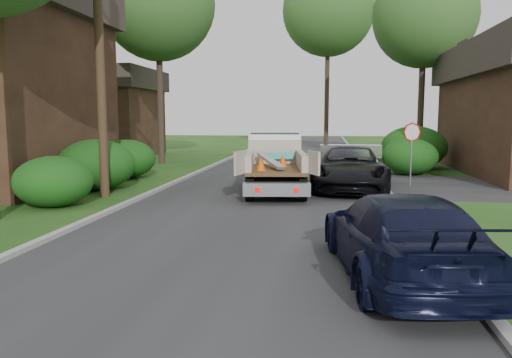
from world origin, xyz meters
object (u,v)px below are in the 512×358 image
object	(u,v)px
tree_right_far	(425,16)
black_pickup	(351,168)
utility_pole	(100,40)
tree_center_far	(328,10)
stop_sign	(412,141)
flatbed_truck	(275,159)
tree_left_far	(158,4)
navy_suv	(400,236)
house_left_far	(100,111)

from	to	relation	value
tree_right_far	black_pickup	bearing A→B (deg)	-110.98
utility_pole	tree_center_far	world-z (taller)	tree_center_far
stop_sign	tree_right_far	distance (m)	13.08
flatbed_truck	stop_sign	bearing A→B (deg)	9.85
utility_pole	tree_left_far	size ratio (longest dim) A/B	0.82
tree_left_far	black_pickup	distance (m)	16.05
utility_pole	tree_right_far	world-z (taller)	tree_right_far
stop_sign	tree_left_far	world-z (taller)	tree_left_far
utility_pole	tree_center_far	size ratio (longest dim) A/B	0.68
stop_sign	utility_pole	size ratio (longest dim) A/B	0.25
utility_pole	black_pickup	size ratio (longest dim) A/B	1.73
flatbed_truck	tree_left_far	bearing A→B (deg)	121.76
stop_sign	utility_pole	bearing A→B (deg)	-159.38
navy_suv	stop_sign	bearing A→B (deg)	-107.61
house_left_far	black_pickup	size ratio (longest dim) A/B	1.31
house_left_far	tree_center_far	bearing A→B (deg)	27.30
stop_sign	navy_suv	bearing A→B (deg)	-100.17
stop_sign	tree_left_far	distance (m)	16.65
tree_right_far	black_pickup	world-z (taller)	tree_right_far
tree_left_far	flatbed_truck	size ratio (longest dim) A/B	2.14
tree_left_far	tree_center_far	distance (m)	16.22
tree_center_far	black_pickup	distance (m)	24.39
navy_suv	house_left_far	bearing A→B (deg)	-63.26
stop_sign	flatbed_truck	world-z (taller)	stop_sign
stop_sign	navy_suv	xyz separation A→B (m)	(-2.06, -11.50, -1.05)
tree_right_far	navy_suv	xyz separation A→B (m)	(-4.36, -22.50, -7.75)
tree_center_far	navy_suv	xyz separation A→B (m)	(1.14, -32.50, -10.25)
flatbed_truck	tree_center_far	bearing A→B (deg)	78.41
tree_left_far	navy_suv	world-z (taller)	tree_left_far
tree_right_far	utility_pole	bearing A→B (deg)	-130.84
stop_sign	utility_pole	world-z (taller)	utility_pole
tree_right_far	flatbed_truck	bearing A→B (deg)	-120.76
tree_right_far	stop_sign	bearing A→B (deg)	-101.81
utility_pole	tree_right_far	xyz separation A→B (m)	(12.98, 15.02, 3.31)
black_pickup	navy_suv	xyz separation A→B (m)	(0.30, -10.35, -0.08)
flatbed_truck	black_pickup	distance (m)	2.84
stop_sign	house_left_far	size ratio (longest dim) A/B	0.33
stop_sign	tree_left_far	xyz separation A→B (m)	(-12.70, 8.00, 7.20)
black_pickup	tree_right_far	bearing A→B (deg)	72.44
utility_pole	flatbed_truck	xyz separation A→B (m)	(5.53, 2.49, -4.04)
tree_left_far	tree_right_far	world-z (taller)	tree_left_far
tree_center_far	house_left_far	bearing A→B (deg)	-152.70
utility_pole	tree_left_far	bearing A→B (deg)	99.54
navy_suv	black_pickup	bearing A→B (deg)	-95.80
tree_right_far	flatbed_truck	distance (m)	16.32
utility_pole	tree_left_far	distance (m)	12.77
stop_sign	black_pickup	xyz separation A→B (m)	(-2.36, -1.15, -0.97)
house_left_far	black_pickup	xyz separation A→B (m)	(16.34, -14.15, -2.25)
flatbed_truck	tree_right_far	bearing A→B (deg)	52.61
stop_sign	tree_right_far	world-z (taller)	tree_right_far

